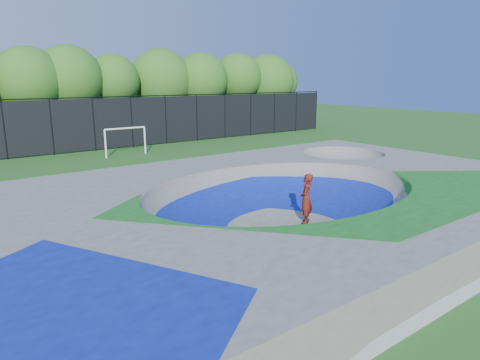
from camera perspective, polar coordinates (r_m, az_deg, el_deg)
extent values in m
plane|color=#1E5216|center=(16.35, 5.73, -5.81)|extent=(120.00, 120.00, 0.00)
cube|color=gray|center=(16.12, 5.79, -3.29)|extent=(22.00, 14.00, 1.50)
imported|color=#B5270E|center=(16.24, 8.81, -2.49)|extent=(0.84, 0.79, 1.92)
cube|color=black|center=(16.52, 8.70, -5.61)|extent=(0.76, 0.63, 0.05)
cylinder|color=white|center=(30.93, -17.50, 4.61)|extent=(0.12, 0.12, 1.95)
cylinder|color=white|center=(32.00, -12.56, 5.19)|extent=(0.12, 0.12, 1.95)
cylinder|color=white|center=(31.32, -15.10, 6.67)|extent=(2.92, 0.12, 0.12)
cylinder|color=black|center=(32.80, -28.92, 5.85)|extent=(0.09, 0.09, 4.00)
cylinder|color=black|center=(33.35, -23.81, 6.47)|extent=(0.09, 0.09, 4.00)
cylinder|color=black|center=(34.15, -18.90, 7.02)|extent=(0.09, 0.09, 4.00)
cylinder|color=black|center=(35.19, -14.24, 7.50)|extent=(0.09, 0.09, 4.00)
cylinder|color=black|center=(36.45, -9.86, 7.90)|extent=(0.09, 0.09, 4.00)
cylinder|color=black|center=(37.90, -5.78, 8.23)|extent=(0.09, 0.09, 4.00)
cylinder|color=black|center=(39.53, -2.02, 8.50)|extent=(0.09, 0.09, 4.00)
cylinder|color=black|center=(41.31, 1.43, 8.71)|extent=(0.09, 0.09, 4.00)
cylinder|color=black|center=(43.23, 4.59, 8.88)|extent=(0.09, 0.09, 4.00)
cylinder|color=black|center=(45.27, 7.48, 9.01)|extent=(0.09, 0.09, 4.00)
cylinder|color=black|center=(47.40, 10.11, 9.11)|extent=(0.09, 0.09, 4.00)
cube|color=black|center=(34.15, -18.90, 7.02)|extent=(48.00, 0.03, 3.80)
cylinder|color=black|center=(34.01, -19.16, 10.37)|extent=(48.00, 0.08, 0.08)
cylinder|color=#4E3327|center=(37.16, -25.81, 6.26)|extent=(0.44, 0.44, 3.21)
sphere|color=#2C651A|center=(36.97, -26.37, 11.73)|extent=(5.22, 5.22, 5.22)
cylinder|color=#4E3327|center=(38.11, -21.36, 6.88)|extent=(0.44, 0.44, 3.29)
sphere|color=#2C651A|center=(37.93, -21.84, 12.39)|extent=(5.41, 5.41, 5.41)
cylinder|color=#4E3327|center=(39.43, -16.22, 7.60)|extent=(0.44, 0.44, 3.49)
sphere|color=#2C651A|center=(39.27, -16.56, 12.59)|extent=(4.52, 4.52, 4.52)
cylinder|color=#4E3327|center=(42.16, -10.28, 7.88)|extent=(0.44, 0.44, 2.95)
sphere|color=#2C651A|center=(41.98, -10.49, 12.90)|extent=(5.91, 5.91, 5.91)
cylinder|color=#4E3327|center=(43.03, -5.13, 8.35)|extent=(0.44, 0.44, 3.25)
sphere|color=#2C651A|center=(42.87, -5.23, 13.14)|extent=(5.25, 5.25, 5.25)
cylinder|color=#4E3327|center=(45.59, -0.33, 8.90)|extent=(0.44, 0.44, 3.59)
sphere|color=#2C651A|center=(45.45, -0.34, 13.51)|extent=(4.98, 4.98, 4.98)
cylinder|color=#4E3327|center=(48.01, 3.60, 8.68)|extent=(0.44, 0.44, 2.90)
sphere|color=#2C651A|center=(47.85, 3.67, 13.00)|extent=(5.77, 5.77, 5.77)
cylinder|color=#4E3327|center=(51.16, 4.86, 9.08)|extent=(0.44, 0.44, 3.14)
sphere|color=#2C651A|center=(51.02, 4.93, 12.86)|extent=(4.81, 4.81, 4.81)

